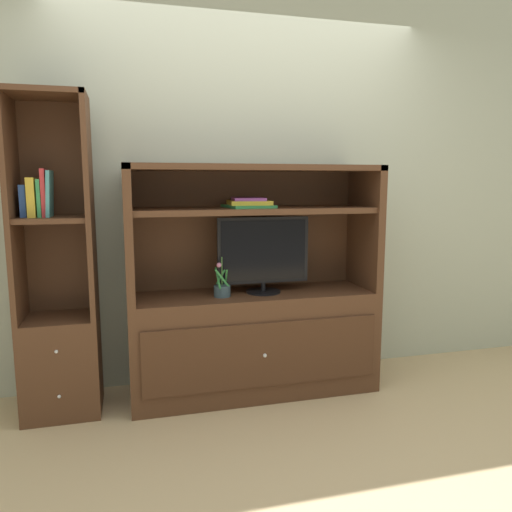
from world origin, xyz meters
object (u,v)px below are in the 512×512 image
object	(u,v)px
media_console	(254,319)
potted_plant	(222,290)
tv_monitor	(263,254)
upright_book_row	(38,197)
magazine_stack	(249,203)
bookshelf_tall	(59,312)

from	to	relation	value
media_console	potted_plant	size ratio (longest dim) A/B	6.36
tv_monitor	upright_book_row	size ratio (longest dim) A/B	2.21
magazine_stack	upright_book_row	distance (m)	1.24
tv_monitor	potted_plant	world-z (taller)	tv_monitor
potted_plant	magazine_stack	xyz separation A→B (m)	(0.19, 0.06, 0.54)
media_console	bookshelf_tall	xyz separation A→B (m)	(-1.20, 0.01, 0.13)
bookshelf_tall	upright_book_row	bearing A→B (deg)	-171.05
magazine_stack	bookshelf_tall	world-z (taller)	bookshelf_tall
tv_monitor	potted_plant	xyz separation A→B (m)	(-0.28, -0.04, -0.21)
potted_plant	magazine_stack	world-z (taller)	magazine_stack
bookshelf_tall	upright_book_row	world-z (taller)	bookshelf_tall
media_console	tv_monitor	size ratio (longest dim) A/B	2.67
media_console	bookshelf_tall	distance (m)	1.21
media_console	tv_monitor	world-z (taller)	media_console
potted_plant	bookshelf_tall	bearing A→B (deg)	176.08
upright_book_row	tv_monitor	bearing A→B (deg)	-0.50
upright_book_row	magazine_stack	bearing A→B (deg)	0.18
potted_plant	magazine_stack	size ratio (longest dim) A/B	0.74
media_console	potted_plant	xyz separation A→B (m)	(-0.22, -0.06, 0.23)
potted_plant	bookshelf_tall	distance (m)	0.98
tv_monitor	bookshelf_tall	size ratio (longest dim) A/B	0.32
magazine_stack	bookshelf_tall	size ratio (longest dim) A/B	0.18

